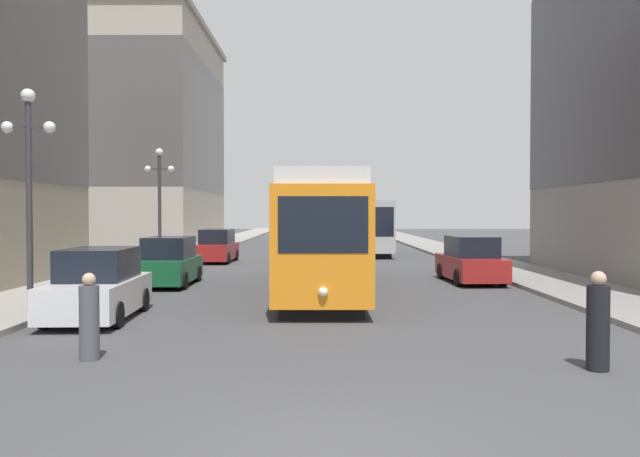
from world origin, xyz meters
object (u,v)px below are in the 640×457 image
(parked_car_left_far, at_px, (214,247))
(parked_car_left_mid, at_px, (166,263))
(transit_bus, at_px, (364,224))
(lamp_post_left_far, at_px, (156,189))
(parked_car_right_far, at_px, (468,261))
(streetcar, at_px, (319,230))
(parked_car_left_near, at_px, (95,287))
(pedestrian_crossing_near, at_px, (86,320))
(pedestrian_crossing_far, at_px, (595,324))
(lamp_post_left_near, at_px, (25,166))

(parked_car_left_far, bearing_deg, parked_car_left_mid, -88.17)
(transit_bus, bearing_deg, lamp_post_left_far, -130.80)
(parked_car_left_mid, xyz_separation_m, lamp_post_left_far, (-1.90, 6.27, 2.99))
(parked_car_right_far, relative_size, lamp_post_left_far, 0.79)
(transit_bus, height_order, parked_car_left_mid, transit_bus)
(streetcar, relative_size, parked_car_left_near, 3.36)
(pedestrian_crossing_near, bearing_deg, transit_bus, 7.08)
(parked_car_left_mid, distance_m, pedestrian_crossing_far, 16.73)
(streetcar, height_order, parked_car_left_far, streetcar)
(parked_car_left_far, bearing_deg, parked_car_right_far, -39.64)
(streetcar, bearing_deg, pedestrian_crossing_far, -68.28)
(parked_car_left_mid, distance_m, parked_car_left_far, 11.22)
(transit_bus, distance_m, lamp_post_left_near, 28.23)
(transit_bus, bearing_deg, streetcar, -98.83)
(parked_car_right_far, bearing_deg, parked_car_left_mid, 2.02)
(lamp_post_left_near, bearing_deg, pedestrian_crossing_far, -24.60)
(streetcar, distance_m, parked_car_right_far, 6.35)
(parked_car_left_mid, height_order, pedestrian_crossing_near, parked_car_left_mid)
(lamp_post_left_near, height_order, lamp_post_left_far, lamp_post_left_near)
(transit_bus, height_order, lamp_post_left_far, lamp_post_left_far)
(lamp_post_left_far, bearing_deg, parked_car_right_far, -21.44)
(pedestrian_crossing_far, bearing_deg, parked_car_left_far, 23.16)
(streetcar, bearing_deg, pedestrian_crossing_near, -111.51)
(parked_car_left_mid, bearing_deg, lamp_post_left_near, -104.80)
(pedestrian_crossing_far, bearing_deg, lamp_post_left_far, 32.48)
(transit_bus, height_order, parked_car_left_far, transit_bus)
(transit_bus, distance_m, pedestrian_crossing_far, 31.79)
(pedestrian_crossing_far, xyz_separation_m, lamp_post_left_far, (-12.41, 19.28, 3.03))
(parked_car_left_near, bearing_deg, parked_car_left_far, 87.68)
(parked_car_left_mid, relative_size, lamp_post_left_far, 0.76)
(parked_car_left_near, distance_m, lamp_post_left_far, 14.37)
(parked_car_left_mid, distance_m, lamp_post_left_far, 7.20)
(parked_car_left_near, distance_m, lamp_post_left_near, 3.65)
(parked_car_left_far, height_order, lamp_post_left_near, lamp_post_left_near)
(parked_car_right_far, relative_size, pedestrian_crossing_near, 2.73)
(transit_bus, distance_m, parked_car_left_far, 11.62)
(parked_car_right_far, distance_m, pedestrian_crossing_near, 16.68)
(pedestrian_crossing_far, bearing_deg, transit_bus, 2.77)
(parked_car_left_far, bearing_deg, parked_car_left_near, -88.17)
(parked_car_right_far, bearing_deg, lamp_post_left_far, -24.21)
(parked_car_left_near, relative_size, parked_car_right_far, 0.98)
(parked_car_left_far, bearing_deg, lamp_post_left_near, -94.02)
(streetcar, distance_m, parked_car_left_near, 8.77)
(pedestrian_crossing_near, height_order, lamp_post_left_far, lamp_post_left_far)
(parked_car_left_near, relative_size, pedestrian_crossing_near, 2.69)
(lamp_post_left_far, bearing_deg, parked_car_left_near, -82.24)
(parked_car_left_far, relative_size, pedestrian_crossing_far, 2.55)
(streetcar, height_order, parked_car_left_near, streetcar)
(parked_car_left_far, bearing_deg, lamp_post_left_far, -109.17)
(parked_car_left_far, height_order, pedestrian_crossing_far, parked_car_left_far)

